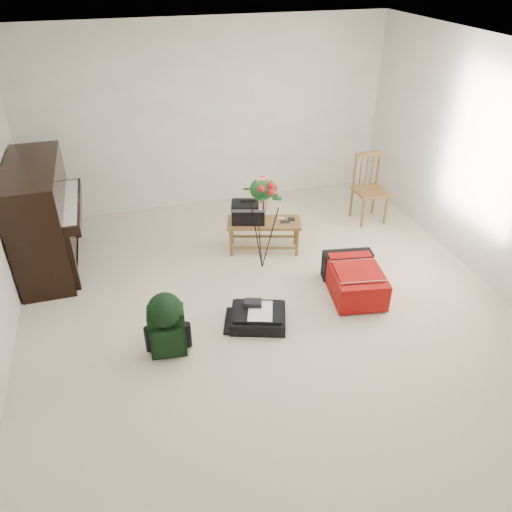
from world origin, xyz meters
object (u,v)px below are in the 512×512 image
object	(u,v)px
green_backpack	(166,322)
flower_stand	(262,225)
dining_chair	(369,189)
red_suitcase	(352,277)
piano	(44,219)
bench	(254,217)
black_duffel	(258,317)

from	to	relation	value
green_backpack	flower_stand	size ratio (longest dim) A/B	0.56
dining_chair	red_suitcase	world-z (taller)	dining_chair
piano	green_backpack	distance (m)	2.21
red_suitcase	dining_chair	bearing A→B (deg)	67.22
piano	red_suitcase	xyz separation A→B (m)	(3.16, -1.48, -0.42)
bench	red_suitcase	distance (m)	1.39
piano	red_suitcase	bearing A→B (deg)	-25.15
bench	flower_stand	size ratio (longest dim) A/B	0.81
bench	dining_chair	world-z (taller)	dining_chair
black_duffel	flower_stand	bearing A→B (deg)	89.35
red_suitcase	flower_stand	world-z (taller)	flower_stand
piano	dining_chair	size ratio (longest dim) A/B	1.63
green_backpack	dining_chair	bearing A→B (deg)	38.97
dining_chair	green_backpack	xyz separation A→B (m)	(-2.99, -1.89, -0.09)
red_suitcase	green_backpack	size ratio (longest dim) A/B	1.33
red_suitcase	bench	bearing A→B (deg)	135.73
red_suitcase	black_duffel	distance (m)	1.18
piano	bench	distance (m)	2.40
red_suitcase	green_backpack	bearing A→B (deg)	-159.20
piano	red_suitcase	distance (m)	3.52
piano	red_suitcase	world-z (taller)	piano
bench	green_backpack	size ratio (longest dim) A/B	1.46
flower_stand	green_backpack	bearing A→B (deg)	-135.31
bench	dining_chair	bearing A→B (deg)	28.82
bench	flower_stand	bearing A→B (deg)	-74.60
piano	flower_stand	xyz separation A→B (m)	(2.36, -0.77, -0.03)
bench	dining_chair	distance (m)	1.77
red_suitcase	black_duffel	world-z (taller)	red_suitcase
black_duffel	bench	bearing A→B (deg)	94.27
dining_chair	green_backpack	distance (m)	3.53
red_suitcase	green_backpack	world-z (taller)	green_backpack
red_suitcase	flower_stand	xyz separation A→B (m)	(-0.81, 0.72, 0.39)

